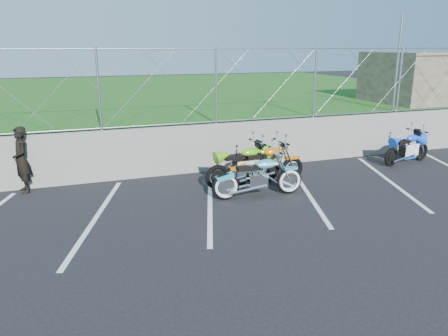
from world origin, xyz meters
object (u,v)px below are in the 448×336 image
object	(u,v)px
sportbike_green	(245,167)
person_standing	(21,160)
cruiser_turquoise	(259,178)
naked_orange	(267,166)
sportbike_blue	(408,149)

from	to	relation	value
sportbike_green	person_standing	world-z (taller)	person_standing
cruiser_turquoise	naked_orange	size ratio (longest dim) A/B	1.02
cruiser_turquoise	naked_orange	xyz separation A→B (m)	(0.57, 0.82, 0.02)
cruiser_turquoise	sportbike_green	distance (m)	0.90
cruiser_turquoise	sportbike_green	world-z (taller)	cruiser_turquoise
sportbike_green	person_standing	size ratio (longest dim) A/B	1.32
person_standing	sportbike_green	bearing A→B (deg)	59.89
naked_orange	sportbike_blue	bearing A→B (deg)	2.60
cruiser_turquoise	person_standing	size ratio (longest dim) A/B	1.39
naked_orange	sportbike_blue	world-z (taller)	naked_orange
sportbike_blue	person_standing	world-z (taller)	person_standing
cruiser_turquoise	person_standing	distance (m)	5.50
sportbike_blue	person_standing	size ratio (longest dim) A/B	1.18
person_standing	cruiser_turquoise	bearing A→B (deg)	50.70
cruiser_turquoise	sportbike_green	bearing A→B (deg)	92.28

